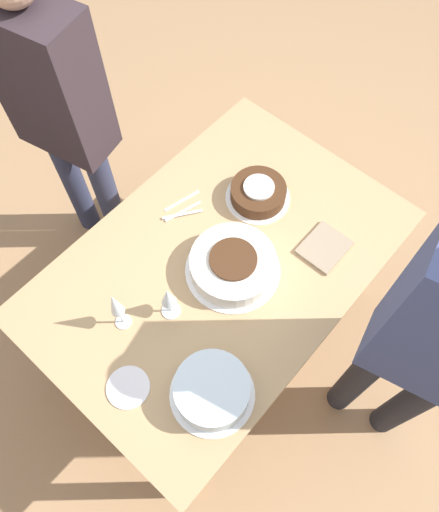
{
  "coord_description": "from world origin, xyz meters",
  "views": [
    {
      "loc": [
        0.67,
        0.59,
        2.47
      ],
      "look_at": [
        0.0,
        0.0,
        0.79
      ],
      "focal_mm": 35.0,
      "sensor_mm": 36.0,
      "label": 1
    }
  ],
  "objects_px": {
    "cake_front_chocolate": "(258,193)",
    "wine_glass_near": "(169,299)",
    "cake_back_decorated": "(212,391)",
    "wine_glass_far": "(115,305)",
    "person_cutting": "(59,108)",
    "cake_center_white": "(233,265)"
  },
  "relations": [
    {
      "from": "wine_glass_near",
      "to": "person_cutting",
      "type": "relative_size",
      "value": 0.12
    },
    {
      "from": "cake_center_white",
      "to": "wine_glass_near",
      "type": "height_order",
      "value": "wine_glass_near"
    },
    {
      "from": "cake_back_decorated",
      "to": "person_cutting",
      "type": "distance_m",
      "value": 1.28
    },
    {
      "from": "cake_center_white",
      "to": "wine_glass_far",
      "type": "height_order",
      "value": "wine_glass_far"
    },
    {
      "from": "cake_front_chocolate",
      "to": "person_cutting",
      "type": "xyz_separation_m",
      "value": [
        0.32,
        -0.8,
        0.19
      ]
    },
    {
      "from": "cake_front_chocolate",
      "to": "wine_glass_near",
      "type": "xyz_separation_m",
      "value": [
        0.61,
        0.08,
        0.09
      ]
    },
    {
      "from": "cake_front_chocolate",
      "to": "wine_glass_far",
      "type": "relative_size",
      "value": 1.13
    },
    {
      "from": "cake_center_white",
      "to": "wine_glass_near",
      "type": "relative_size",
      "value": 2.01
    },
    {
      "from": "wine_glass_far",
      "to": "cake_center_white",
      "type": "bearing_deg",
      "value": 159.17
    },
    {
      "from": "wine_glass_near",
      "to": "wine_glass_far",
      "type": "height_order",
      "value": "wine_glass_far"
    },
    {
      "from": "cake_center_white",
      "to": "person_cutting",
      "type": "height_order",
      "value": "person_cutting"
    },
    {
      "from": "cake_front_chocolate",
      "to": "wine_glass_far",
      "type": "distance_m",
      "value": 0.76
    },
    {
      "from": "cake_front_chocolate",
      "to": "cake_back_decorated",
      "type": "bearing_deg",
      "value": 28.55
    },
    {
      "from": "cake_back_decorated",
      "to": "cake_front_chocolate",
      "type": "bearing_deg",
      "value": -151.45
    },
    {
      "from": "cake_center_white",
      "to": "cake_back_decorated",
      "type": "distance_m",
      "value": 0.48
    },
    {
      "from": "cake_front_chocolate",
      "to": "wine_glass_far",
      "type": "bearing_deg",
      "value": -1.62
    },
    {
      "from": "wine_glass_far",
      "to": "person_cutting",
      "type": "xyz_separation_m",
      "value": [
        -0.43,
        -0.78,
        0.06
      ]
    },
    {
      "from": "cake_front_chocolate",
      "to": "cake_back_decorated",
      "type": "xyz_separation_m",
      "value": [
        0.73,
        0.4,
        0.02
      ]
    },
    {
      "from": "cake_back_decorated",
      "to": "wine_glass_far",
      "type": "relative_size",
      "value": 1.23
    },
    {
      "from": "person_cutting",
      "to": "cake_back_decorated",
      "type": "bearing_deg",
      "value": -30.84
    },
    {
      "from": "wine_glass_near",
      "to": "wine_glass_far",
      "type": "distance_m",
      "value": 0.19
    },
    {
      "from": "cake_front_chocolate",
      "to": "wine_glass_near",
      "type": "height_order",
      "value": "wine_glass_near"
    }
  ]
}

